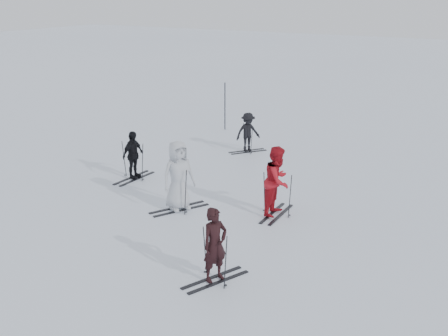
{
  "coord_description": "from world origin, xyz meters",
  "views": [
    {
      "loc": [
        7.94,
        -12.58,
        6.11
      ],
      "look_at": [
        0.0,
        1.0,
        1.0
      ],
      "focal_mm": 45.0,
      "sensor_mm": 36.0,
      "label": 1
    }
  ],
  "objects_px": {
    "skier_red": "(277,182)",
    "piste_marker": "(225,106)",
    "skier_uphill_left": "(133,156)",
    "skier_uphill_far": "(248,133)",
    "skier_grey": "(178,176)",
    "skier_near_dark": "(215,246)"
  },
  "relations": [
    {
      "from": "skier_grey",
      "to": "skier_uphill_far",
      "type": "height_order",
      "value": "skier_grey"
    },
    {
      "from": "skier_uphill_left",
      "to": "piste_marker",
      "type": "bearing_deg",
      "value": 7.65
    },
    {
      "from": "skier_near_dark",
      "to": "skier_uphill_far",
      "type": "height_order",
      "value": "skier_near_dark"
    },
    {
      "from": "skier_grey",
      "to": "skier_uphill_left",
      "type": "distance_m",
      "value": 3.2
    },
    {
      "from": "skier_grey",
      "to": "skier_red",
      "type": "bearing_deg",
      "value": -40.5
    },
    {
      "from": "skier_grey",
      "to": "skier_uphill_far",
      "type": "relative_size",
      "value": 1.33
    },
    {
      "from": "skier_red",
      "to": "piste_marker",
      "type": "xyz_separation_m",
      "value": [
        -6.19,
        7.75,
        0.07
      ]
    },
    {
      "from": "skier_uphill_left",
      "to": "piste_marker",
      "type": "xyz_separation_m",
      "value": [
        -0.78,
        7.35,
        0.25
      ]
    },
    {
      "from": "skier_uphill_far",
      "to": "piste_marker",
      "type": "height_order",
      "value": "piste_marker"
    },
    {
      "from": "skier_near_dark",
      "to": "skier_uphill_left",
      "type": "height_order",
      "value": "skier_near_dark"
    },
    {
      "from": "skier_grey",
      "to": "piste_marker",
      "type": "relative_size",
      "value": 0.95
    },
    {
      "from": "skier_near_dark",
      "to": "skier_grey",
      "type": "bearing_deg",
      "value": 67.45
    },
    {
      "from": "skier_uphill_left",
      "to": "skier_uphill_far",
      "type": "height_order",
      "value": "skier_uphill_left"
    },
    {
      "from": "skier_near_dark",
      "to": "skier_uphill_far",
      "type": "relative_size",
      "value": 1.1
    },
    {
      "from": "skier_uphill_far",
      "to": "skier_grey",
      "type": "bearing_deg",
      "value": -133.24
    },
    {
      "from": "skier_grey",
      "to": "piste_marker",
      "type": "height_order",
      "value": "piste_marker"
    },
    {
      "from": "piste_marker",
      "to": "skier_grey",
      "type": "bearing_deg",
      "value": -67.72
    },
    {
      "from": "skier_near_dark",
      "to": "skier_red",
      "type": "bearing_deg",
      "value": 28.31
    },
    {
      "from": "skier_red",
      "to": "skier_uphill_left",
      "type": "xyz_separation_m",
      "value": [
        -5.42,
        0.4,
        -0.18
      ]
    },
    {
      "from": "skier_uphill_left",
      "to": "skier_uphill_far",
      "type": "relative_size",
      "value": 1.06
    },
    {
      "from": "skier_uphill_far",
      "to": "piste_marker",
      "type": "xyz_separation_m",
      "value": [
        -2.54,
        2.61,
        0.3
      ]
    },
    {
      "from": "skier_uphill_left",
      "to": "skier_uphill_far",
      "type": "distance_m",
      "value": 5.06
    }
  ]
}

